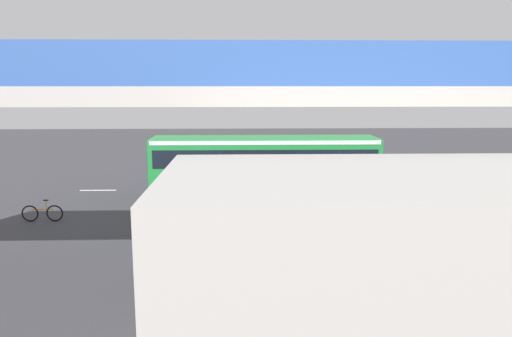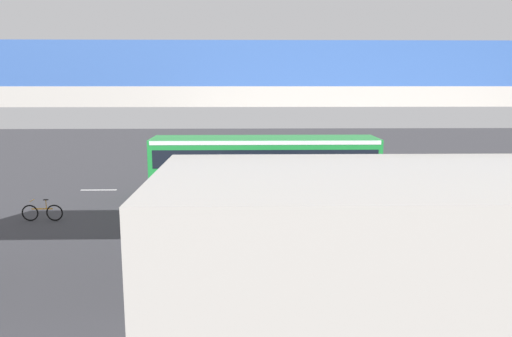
# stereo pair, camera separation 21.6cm
# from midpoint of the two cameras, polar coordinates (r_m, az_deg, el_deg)

# --- Properties ---
(ground) EXTENTS (80.00, 80.00, 0.00)m
(ground) POSITION_cam_midpoint_polar(r_m,az_deg,el_deg) (24.52, -1.94, -3.92)
(ground) COLOR #38383D
(city_bus) EXTENTS (11.54, 2.85, 3.15)m
(city_bus) POSITION_cam_midpoint_polar(r_m,az_deg,el_deg) (25.03, 0.76, 0.77)
(city_bus) COLOR #1E8C38
(city_bus) RESTS_ON ground
(parked_van) EXTENTS (4.80, 2.17, 2.05)m
(parked_van) POSITION_cam_midpoint_polar(r_m,az_deg,el_deg) (19.93, 15.25, -4.03)
(parked_van) COLOR #B7BCC6
(parked_van) RESTS_ON ground
(bicycle_orange) EXTENTS (1.77, 0.44, 0.96)m
(bicycle_orange) POSITION_cam_midpoint_polar(r_m,az_deg,el_deg) (22.97, -23.99, -4.79)
(bicycle_orange) COLOR black
(bicycle_orange) RESTS_ON ground
(pedestrian) EXTENTS (0.38, 0.38, 1.79)m
(pedestrian) POSITION_cam_midpoint_polar(r_m,az_deg,el_deg) (22.41, -3.46, -2.93)
(pedestrian) COLOR #2D2D38
(pedestrian) RESTS_ON ground
(traffic_sign) EXTENTS (0.08, 0.60, 2.80)m
(traffic_sign) POSITION_cam_midpoint_polar(r_m,az_deg,el_deg) (27.88, -2.28, 1.73)
(traffic_sign) COLOR slate
(traffic_sign) RESTS_ON ground
(lane_dash_leftmost) EXTENTS (2.00, 0.20, 0.01)m
(lane_dash_leftmost) POSITION_cam_midpoint_polar(r_m,az_deg,el_deg) (28.48, 14.40, -2.27)
(lane_dash_leftmost) COLOR silver
(lane_dash_leftmost) RESTS_ON ground
(lane_dash_left) EXTENTS (2.00, 0.20, 0.01)m
(lane_dash_left) POSITION_cam_midpoint_polar(r_m,az_deg,el_deg) (27.63, 6.40, -2.38)
(lane_dash_left) COLOR silver
(lane_dash_left) RESTS_ON ground
(lane_dash_centre) EXTENTS (2.00, 0.20, 0.01)m
(lane_dash_centre) POSITION_cam_midpoint_polar(r_m,az_deg,el_deg) (27.36, -1.93, -2.45)
(lane_dash_centre) COLOR silver
(lane_dash_centre) RESTS_ON ground
(lane_dash_right) EXTENTS (2.00, 0.20, 0.01)m
(lane_dash_right) POSITION_cam_midpoint_polar(r_m,az_deg,el_deg) (27.66, -10.25, -2.47)
(lane_dash_right) COLOR silver
(lane_dash_right) RESTS_ON ground
(lane_dash_rightmost) EXTENTS (2.00, 0.20, 0.01)m
(lane_dash_rightmost) POSITION_cam_midpoint_polar(r_m,az_deg,el_deg) (28.52, -18.23, -2.44)
(lane_dash_rightmost) COLOR silver
(lane_dash_rightmost) RESTS_ON ground
(pedestrian_overpass) EXTENTS (27.22, 2.60, 6.91)m
(pedestrian_overpass) POSITION_cam_midpoint_polar(r_m,az_deg,el_deg) (13.34, -2.17, 6.70)
(pedestrian_overpass) COLOR #B2ADA5
(pedestrian_overpass) RESTS_ON ground
(station_building) EXTENTS (9.00, 5.04, 4.20)m
(station_building) POSITION_cam_midpoint_polar(r_m,az_deg,el_deg) (10.22, 15.00, -12.13)
(station_building) COLOR #B2ADA5
(station_building) RESTS_ON ground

